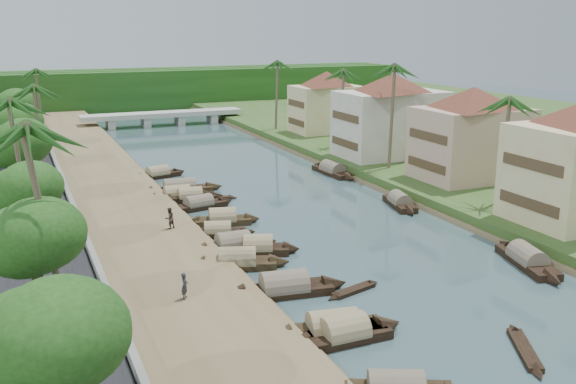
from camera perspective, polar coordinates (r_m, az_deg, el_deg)
name	(u,v)px	position (r m, az deg, el deg)	size (l,w,h in m)	color
ground	(374,255)	(49.65, 7.66, -5.60)	(220.00, 220.00, 0.00)	#3A5157
left_bank	(118,207)	(62.59, -14.86, -1.33)	(10.00, 180.00, 0.80)	brown
right_bank	(427,173)	(75.66, 12.27, 1.69)	(16.00, 180.00, 1.20)	#2E4C1E
road	(21,215)	(61.94, -22.65, -1.86)	(8.00, 180.00, 1.40)	black
retaining_wall	(71,202)	(61.92, -18.75, -0.88)	(0.40, 180.00, 1.10)	gray
treeline	(133,89)	(142.47, -13.63, 8.90)	(120.00, 14.00, 8.00)	#1A3E11
bridge	(163,116)	(115.41, -11.09, 6.66)	(28.00, 4.00, 2.40)	#AAAA9F
building_mid	(471,132)	(70.57, 15.99, 5.12)	(14.11, 14.11, 9.70)	tan
building_far	(392,114)	(81.17, 9.20, 6.84)	(15.59, 15.59, 10.20)	silver
building_distant	(326,101)	(98.98, 3.42, 8.06)	(12.62, 12.62, 9.20)	beige
sampan_1	(344,334)	(36.56, 4.99, -12.46)	(7.50, 2.00, 2.23)	black
sampan_2	(333,329)	(37.10, 4.03, -12.03)	(8.50, 3.01, 2.20)	black
sampan_3	(284,288)	(42.23, -0.34, -8.56)	(9.05, 3.01, 2.37)	black
sampan_4	(237,262)	(46.82, -4.52, -6.24)	(7.95, 4.18, 2.23)	black
sampan_5	(258,248)	(49.61, -2.67, -5.00)	(6.77, 4.03, 2.14)	black
sampan_6	(233,246)	(50.24, -4.87, -4.78)	(7.51, 2.02, 2.24)	black
sampan_7	(218,232)	(53.72, -6.25, -3.53)	(6.55, 3.31, 1.79)	black
sampan_8	(223,220)	(56.95, -5.84, -2.46)	(7.08, 3.10, 2.15)	black
sampan_9	(199,205)	(61.88, -7.93, -1.15)	(7.68, 2.87, 1.95)	black
sampan_10	(177,195)	(65.70, -9.81, -0.30)	(7.50, 1.96, 2.08)	black
sampan_11	(190,197)	(64.85, -8.68, -0.45)	(6.99, 2.23, 2.01)	black
sampan_12	(180,189)	(68.29, -9.61, 0.28)	(9.58, 2.43, 2.25)	black
sampan_13	(158,174)	(75.48, -11.49, 1.55)	(7.31, 3.14, 2.00)	black
sampan_14	(527,260)	(50.22, 20.51, -5.69)	(4.00, 9.29, 2.22)	black
sampan_15	(400,203)	(63.06, 9.91, -0.93)	(3.11, 7.62, 2.03)	black
sampan_16	(333,171)	(75.95, 3.98, 1.89)	(2.30, 9.42, 2.27)	black
canoe_0	(524,350)	(37.70, 20.28, -13.04)	(3.63, 5.83, 0.82)	black
canoe_1	(354,291)	(42.91, 5.85, -8.71)	(4.71, 2.04, 0.76)	black
canoe_2	(214,198)	(65.41, -6.61, -0.53)	(4.72, 2.49, 0.70)	black
palm_1	(507,102)	(60.44, 18.90, 7.57)	(3.20, 3.20, 11.04)	brown
palm_2	(393,69)	(73.26, 9.34, 10.77)	(3.20, 3.20, 13.07)	brown
palm_3	(340,73)	(86.15, 4.69, 10.53)	(3.20, 3.20, 11.63)	brown
palm_4	(44,131)	(33.86, -20.85, 5.10)	(3.20, 3.20, 12.39)	brown
palm_5	(16,104)	(52.47, -23.03, 7.23)	(3.20, 3.20, 11.75)	brown
palm_6	(35,89)	(69.45, -21.59, 8.51)	(3.20, 3.20, 11.29)	brown
palm_7	(276,64)	(101.13, -1.09, 11.33)	(3.20, 3.20, 11.95)	brown
palm_8	(37,72)	(98.25, -21.43, 9.90)	(3.20, 3.20, 11.11)	brown
tree_0	(49,340)	(23.93, -20.48, -12.26)	(4.77, 4.77, 7.21)	#4D3B2C
tree_1	(33,239)	(35.61, -21.69, -3.90)	(4.65, 4.65, 6.95)	#4D3B2C
tree_2	(26,191)	(47.49, -22.26, 0.09)	(4.37, 4.37, 6.51)	#4D3B2C
tree_3	(19,145)	(61.76, -22.76, 3.91)	(4.97, 4.97, 7.54)	#4D3B2C
tree_4	(16,124)	(79.22, -23.02, 5.58)	(5.23, 5.23, 7.05)	#4D3B2C
tree_5	(14,106)	(92.11, -23.21, 7.01)	(4.99, 4.99, 7.52)	#4D3B2C
tree_6	(422,108)	(84.50, 11.83, 7.33)	(4.52, 4.52, 7.61)	#4D3B2C
person_near	(185,286)	(40.02, -9.17, -8.22)	(0.60, 0.40, 1.66)	#2A2A33
person_far	(169,218)	(53.57, -10.49, -2.30)	(0.87, 0.68, 1.79)	#382E27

